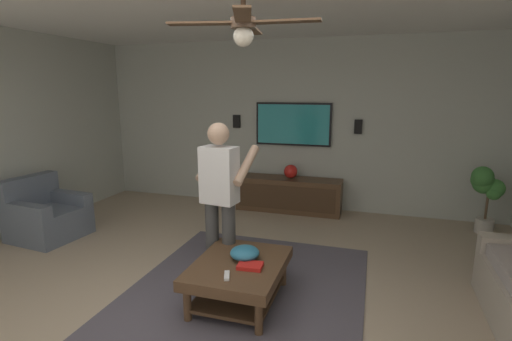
# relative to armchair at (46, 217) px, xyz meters

# --- Properties ---
(ground_plane) EXTENTS (8.65, 8.65, 0.00)m
(ground_plane) POSITION_rel_armchair_xyz_m (-1.22, -2.82, -0.28)
(ground_plane) COLOR tan
(wall_back_tv) EXTENTS (0.10, 6.85, 2.76)m
(wall_back_tv) POSITION_rel_armchair_xyz_m (2.43, -2.82, 1.10)
(wall_back_tv) COLOR #B2B7AD
(wall_back_tv) RESTS_ON ground
(area_rug) EXTENTS (2.66, 2.26, 0.01)m
(area_rug) POSITION_rel_armchair_xyz_m (-0.55, -3.03, -0.27)
(area_rug) COLOR #514C56
(area_rug) RESTS_ON ground
(armchair) EXTENTS (0.87, 0.88, 0.82)m
(armchair) POSITION_rel_armchair_xyz_m (0.00, 0.00, 0.00)
(armchair) COLOR slate
(armchair) RESTS_ON ground
(coffee_table) EXTENTS (1.00, 0.80, 0.40)m
(coffee_table) POSITION_rel_armchair_xyz_m (-0.75, -3.03, 0.02)
(coffee_table) COLOR #513823
(coffee_table) RESTS_ON ground
(media_console) EXTENTS (0.45, 1.70, 0.55)m
(media_console) POSITION_rel_armchair_xyz_m (2.10, -2.87, -0.00)
(media_console) COLOR #513823
(media_console) RESTS_ON ground
(tv) EXTENTS (0.05, 1.24, 0.70)m
(tv) POSITION_rel_armchair_xyz_m (2.34, -2.87, 1.13)
(tv) COLOR black
(person_standing) EXTENTS (0.58, 0.59, 1.64)m
(person_standing) POSITION_rel_armchair_xyz_m (-0.32, -2.68, 0.65)
(person_standing) COLOR #3F3F3F
(person_standing) RESTS_ON ground
(potted_plant_tall) EXTENTS (0.36, 0.44, 0.94)m
(potted_plant_tall) POSITION_rel_armchair_xyz_m (1.94, -5.65, 0.36)
(potted_plant_tall) COLOR #B7B2A8
(potted_plant_tall) RESTS_ON ground
(bowl) EXTENTS (0.27, 0.27, 0.12)m
(bowl) POSITION_rel_armchair_xyz_m (-0.68, -3.06, 0.18)
(bowl) COLOR teal
(bowl) RESTS_ON coffee_table
(remote_white) EXTENTS (0.16, 0.09, 0.02)m
(remote_white) POSITION_rel_armchair_xyz_m (-1.05, -3.03, 0.13)
(remote_white) COLOR white
(remote_white) RESTS_ON coffee_table
(remote_black) EXTENTS (0.16, 0.10, 0.02)m
(remote_black) POSITION_rel_armchair_xyz_m (-0.64, -3.04, 0.13)
(remote_black) COLOR black
(remote_black) RESTS_ON coffee_table
(book) EXTENTS (0.18, 0.23, 0.04)m
(book) POSITION_rel_armchair_xyz_m (-0.83, -3.16, 0.14)
(book) COLOR red
(book) RESTS_ON coffee_table
(vase_round) EXTENTS (0.22, 0.22, 0.22)m
(vase_round) POSITION_rel_armchair_xyz_m (2.12, -2.89, 0.38)
(vase_round) COLOR red
(vase_round) RESTS_ON media_console
(wall_speaker_left) EXTENTS (0.06, 0.12, 0.22)m
(wall_speaker_left) POSITION_rel_armchair_xyz_m (2.35, -3.90, 1.11)
(wall_speaker_left) COLOR black
(wall_speaker_right) EXTENTS (0.06, 0.12, 0.22)m
(wall_speaker_right) POSITION_rel_armchair_xyz_m (2.35, -1.88, 1.15)
(wall_speaker_right) COLOR black
(ceiling_fan) EXTENTS (1.19, 1.20, 0.46)m
(ceiling_fan) POSITION_rel_armchair_xyz_m (-0.87, -3.13, 2.15)
(ceiling_fan) COLOR #4C3828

